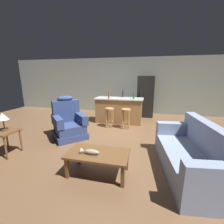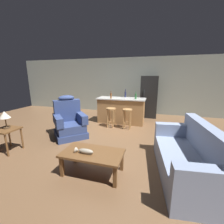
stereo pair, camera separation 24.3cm
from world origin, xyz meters
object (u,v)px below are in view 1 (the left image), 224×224
at_px(fish_figurine, 90,152).
at_px(table_lamp, 3,117).
at_px(couch, 192,156).
at_px(bottle_wine_dark, 134,96).
at_px(end_table, 5,135).
at_px(bar_stool_left, 110,114).
at_px(bottle_tall_green, 109,96).
at_px(coffee_table, 98,155).
at_px(kitchen_island, 119,110).
at_px(bottle_short_amber, 123,94).
at_px(refrigerator, 145,96).
at_px(recliner_near_lamp, 69,123).
at_px(bar_stool_right, 126,115).

bearing_deg(fish_figurine, table_lamp, 171.74).
height_order(couch, bottle_wine_dark, bottle_wine_dark).
xyz_separation_m(end_table, bar_stool_left, (1.83, 2.37, 0.01)).
bearing_deg(couch, bottle_wine_dark, -70.56).
height_order(bar_stool_left, bottle_tall_green, bottle_tall_green).
relative_size(coffee_table, kitchen_island, 0.61).
bearing_deg(bottle_tall_green, table_lamp, -121.89).
relative_size(end_table, bottle_short_amber, 1.77).
xyz_separation_m(fish_figurine, bar_stool_left, (-0.31, 2.65, 0.01)).
distance_m(fish_figurine, refrigerator, 4.58).
height_order(end_table, bottle_short_amber, bottle_short_amber).
distance_m(fish_figurine, recliner_near_lamp, 1.98).
xyz_separation_m(couch, bottle_wine_dark, (-1.32, 2.64, 0.71)).
height_order(coffee_table, recliner_near_lamp, recliner_near_lamp).
bearing_deg(bar_stool_left, recliner_near_lamp, -130.36).
xyz_separation_m(end_table, bottle_tall_green, (1.70, 2.79, 0.59)).
distance_m(fish_figurine, couch, 1.85).
distance_m(kitchen_island, bottle_wine_dark, 0.81).
xyz_separation_m(recliner_near_lamp, table_lamp, (-0.90, -1.22, 0.45)).
xyz_separation_m(couch, recliner_near_lamp, (-3.04, 1.03, 0.08)).
distance_m(kitchen_island, bottle_short_amber, 0.65).
bearing_deg(couch, table_lamp, -4.40).
distance_m(end_table, bottle_short_amber, 3.94).
bearing_deg(bottle_tall_green, recliner_near_lamp, -118.06).
bearing_deg(refrigerator, bottle_short_amber, -131.94).
bearing_deg(table_lamp, bottle_wine_dark, 47.25).
bearing_deg(bar_stool_left, couch, -45.77).
distance_m(couch, bottle_short_amber, 3.58).
height_order(kitchen_island, bar_stool_left, kitchen_island).
xyz_separation_m(bar_stool_left, bottle_wine_dark, (0.77, 0.49, 0.58)).
distance_m(table_lamp, bottle_wine_dark, 3.85).
distance_m(couch, end_table, 3.92).
relative_size(fish_figurine, refrigerator, 0.19).
height_order(recliner_near_lamp, bottle_short_amber, bottle_short_amber).
bearing_deg(refrigerator, kitchen_island, -128.37).
height_order(coffee_table, bottle_tall_green, bottle_tall_green).
relative_size(bar_stool_left, refrigerator, 0.39).
bearing_deg(table_lamp, bar_stool_left, 51.70).
bearing_deg(bottle_tall_green, end_table, -121.38).
bearing_deg(table_lamp, bottle_short_amber, 56.17).
xyz_separation_m(fish_figurine, bottle_wine_dark, (0.46, 3.14, 0.59)).
distance_m(bottle_tall_green, bottle_short_amber, 0.64).
height_order(bottle_short_amber, bottle_wine_dark, bottle_short_amber).
bearing_deg(bottle_wine_dark, bar_stool_right, -111.82).
bearing_deg(table_lamp, fish_figurine, -8.26).
relative_size(recliner_near_lamp, table_lamp, 2.93).
bearing_deg(coffee_table, table_lamp, 174.11).
bearing_deg(fish_figurine, kitchen_island, 91.63).
relative_size(fish_figurine, bar_stool_left, 0.50).
bearing_deg(fish_figurine, end_table, 172.51).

